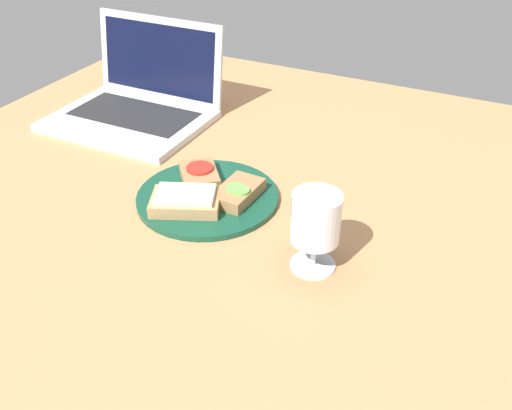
# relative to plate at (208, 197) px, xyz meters

# --- Properties ---
(wooden_table) EXTENTS (1.40, 1.40, 0.03)m
(wooden_table) POSITION_rel_plate_xyz_m (0.05, -0.02, -0.02)
(wooden_table) COLOR #B27F51
(wooden_table) RESTS_ON ground
(plate) EXTENTS (0.25, 0.25, 0.01)m
(plate) POSITION_rel_plate_xyz_m (0.00, 0.00, 0.00)
(plate) COLOR #144733
(plate) RESTS_ON wooden_table
(sandwich_with_cheese) EXTENTS (0.14, 0.12, 0.03)m
(sandwich_with_cheese) POSITION_rel_plate_xyz_m (-0.01, -0.05, 0.02)
(sandwich_with_cheese) COLOR #A88456
(sandwich_with_cheese) RESTS_ON plate
(sandwich_with_cucumber) EXTENTS (0.07, 0.10, 0.03)m
(sandwich_with_cucumber) POSITION_rel_plate_xyz_m (0.05, 0.01, 0.02)
(sandwich_with_cucumber) COLOR #937047
(sandwich_with_cucumber) RESTS_ON plate
(sandwich_with_tomato) EXTENTS (0.11, 0.11, 0.03)m
(sandwich_with_tomato) POSITION_rel_plate_xyz_m (-0.04, 0.04, 0.02)
(sandwich_with_tomato) COLOR #937047
(sandwich_with_tomato) RESTS_ON plate
(wine_glass) EXTENTS (0.07, 0.07, 0.13)m
(wine_glass) POSITION_rel_plate_xyz_m (0.24, -0.09, 0.08)
(wine_glass) COLOR white
(wine_glass) RESTS_ON wooden_table
(laptop) EXTENTS (0.34, 0.28, 0.20)m
(laptop) POSITION_rel_plate_xyz_m (-0.32, 0.23, 0.03)
(laptop) COLOR silver
(laptop) RESTS_ON wooden_table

